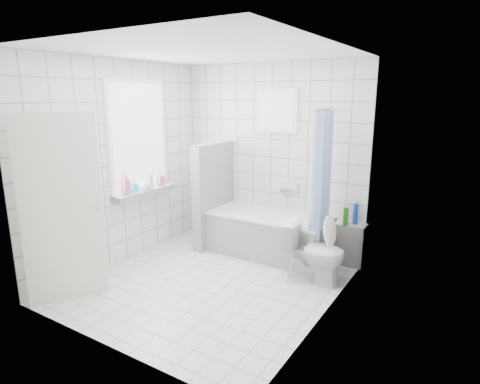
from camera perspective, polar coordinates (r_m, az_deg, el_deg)
The scene contains 19 objects.
ground at distance 4.90m, azimuth -4.22°, elevation -12.58°, with size 3.00×3.00×0.00m, color white.
ceiling at distance 4.42m, azimuth -4.83°, elevation 19.31°, with size 3.00×3.00×0.00m, color white.
wall_back at distance 5.74m, azimuth 4.39°, elevation 4.96°, with size 2.80×0.02×2.60m, color white.
wall_front at distance 3.42m, azimuth -19.50°, elevation -1.70°, with size 2.80×0.02×2.60m, color white.
wall_left at distance 5.41m, azimuth -16.59°, elevation 3.92°, with size 0.02×3.00×2.60m, color white.
wall_right at distance 3.84m, azimuth 12.63°, elevation 0.37°, with size 0.02×3.00×2.60m, color white.
window_left at distance 5.55m, azimuth -14.17°, elevation 7.42°, with size 0.01×0.90×1.40m, color white.
window_back at distance 5.59m, azimuth 5.22°, elevation 11.41°, with size 0.50×0.01×0.50m, color white.
window_sill at distance 5.64m, azimuth -13.41°, elevation -0.09°, with size 0.18×1.02×0.08m, color white.
door at distance 4.53m, azimuth -24.02°, elevation -2.39°, with size 0.04×0.80×2.00m, color silver.
bathtub at distance 5.58m, azimuth 4.11°, elevation -5.99°, with size 1.64×0.77×0.58m.
partition_wall at distance 5.85m, azimuth -3.74°, elevation -0.36°, with size 0.15×0.85×1.50m, color white.
tiled_ledge at distance 5.44m, azimuth 15.28°, elevation -7.13°, with size 0.40×0.24×0.55m, color white.
toilet at distance 4.82m, azimuth 10.47°, elevation -8.41°, with size 0.41×0.72×0.74m, color white.
curtain_rod at distance 4.93m, azimuth 12.31°, elevation 11.47°, with size 0.02×0.02×0.80m, color silver.
shower_curtain at distance 4.92m, azimuth 11.27°, elevation 0.93°, with size 0.14×0.48×1.78m, color #4B7DDD, non-canonical shape.
tub_faucet at distance 5.67m, azimuth 6.67°, elevation 0.16°, with size 0.18×0.06×0.06m, color silver.
sill_bottles at distance 5.55m, azimuth -13.88°, elevation 1.37°, with size 0.16×0.79×0.30m.
ledge_bottles at distance 5.31m, azimuth 15.30°, elevation -3.20°, with size 0.18×0.18×0.27m.
Camera 1 is at (2.61, -3.54, 2.15)m, focal length 30.00 mm.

